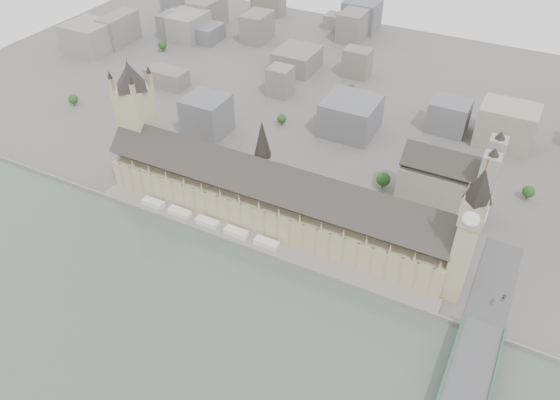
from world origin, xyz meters
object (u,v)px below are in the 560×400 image
at_px(elizabeth_tower, 469,227).
at_px(car_approach, 504,298).
at_px(westminster_abbey, 448,182).
at_px(victoria_tower, 137,117).
at_px(palace_of_westminster, 271,198).

distance_m(elizabeth_tower, car_approach, 56.27).
bearing_deg(westminster_abbey, victoria_tower, -163.50).
bearing_deg(palace_of_westminster, elizabeth_tower, -4.85).
bearing_deg(palace_of_westminster, victoria_tower, 177.04).
distance_m(palace_of_westminster, westminster_abbey, 134.09).
bearing_deg(westminster_abbey, elizabeth_tower, -72.71).
relative_size(westminster_abbey, car_approach, 12.94).
bearing_deg(westminster_abbey, palace_of_westminster, -145.83).
bearing_deg(victoria_tower, car_approach, -3.20).
height_order(palace_of_westminster, elizabeth_tower, elizabeth_tower).
xyz_separation_m(victoria_tower, westminster_abbey, (232.92, 69.00, -30.12)).
relative_size(palace_of_westminster, westminster_abbey, 3.90).
bearing_deg(westminster_abbey, car_approach, -55.84).
distance_m(victoria_tower, westminster_abbey, 244.79).
distance_m(elizabeth_tower, victoria_tower, 260.64).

